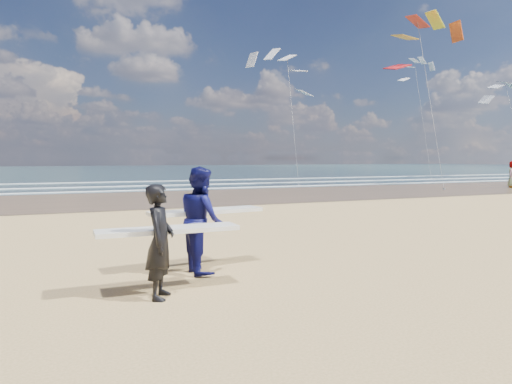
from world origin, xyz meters
name	(u,v)px	position (x,y,z in m)	size (l,w,h in m)	color
wet_sand_strip	(400,189)	(20.00, 18.00, 0.01)	(220.00, 12.00, 0.01)	#4F3C2A
ocean	(192,170)	(20.00, 72.00, 0.01)	(220.00, 100.00, 0.02)	#1A3039
foam_breakers	(322,181)	(20.00, 28.10, 0.05)	(220.00, 11.70, 0.05)	white
surfer_near	(161,240)	(0.33, 0.23, 0.87)	(2.20, 0.98, 1.70)	black
surfer_far	(202,219)	(1.31, 1.45, 0.97)	(2.25, 1.23, 1.93)	#0C0E48
beachgoer_0	(512,174)	(28.30, 16.09, 0.95)	(0.92, 0.60, 1.89)	#413B30
kite_0	(425,72)	(22.89, 19.03, 8.16)	(7.54, 4.93, 13.50)	slate
kite_1	(291,102)	(15.85, 26.10, 6.54)	(6.28, 4.79, 11.53)	slate
kite_5	(421,110)	(33.69, 31.04, 7.07)	(4.91, 4.64, 13.53)	slate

